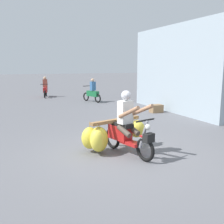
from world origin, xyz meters
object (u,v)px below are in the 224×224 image
object	(u,v)px
motorbike_main_loaded	(115,133)
motorbike_distant_ahead_left	(92,92)
motorbike_distant_ahead_right	(45,89)
produce_crate	(156,109)

from	to	relation	value
motorbike_main_loaded	motorbike_distant_ahead_left	distance (m)	9.12
motorbike_distant_ahead_right	motorbike_main_loaded	bearing A→B (deg)	-90.58
motorbike_distant_ahead_left	motorbike_distant_ahead_right	xyz separation A→B (m)	(-2.22, 3.56, 0.00)
motorbike_distant_ahead_left	motorbike_distant_ahead_right	bearing A→B (deg)	121.91
motorbike_distant_ahead_right	produce_crate	xyz separation A→B (m)	(3.85, -8.00, -0.39)
motorbike_distant_ahead_right	produce_crate	world-z (taller)	motorbike_distant_ahead_right
motorbike_main_loaded	motorbike_distant_ahead_left	xyz separation A→B (m)	(2.34, 8.82, 0.07)
motorbike_distant_ahead_left	produce_crate	xyz separation A→B (m)	(1.64, -4.44, -0.39)
motorbike_distant_ahead_right	motorbike_distant_ahead_left	bearing A→B (deg)	-58.09
motorbike_distant_ahead_left	motorbike_distant_ahead_right	world-z (taller)	same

